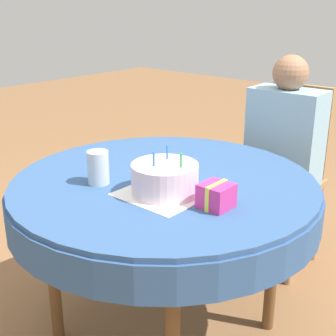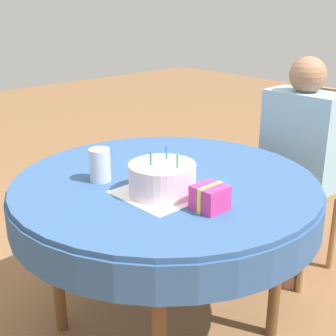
{
  "view_description": "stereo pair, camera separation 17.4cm",
  "coord_description": "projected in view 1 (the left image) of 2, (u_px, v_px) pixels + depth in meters",
  "views": [
    {
      "loc": [
        1.13,
        -1.26,
        1.38
      ],
      "look_at": [
        0.05,
        -0.03,
        0.79
      ],
      "focal_mm": 50.0,
      "sensor_mm": 36.0,
      "label": 1
    },
    {
      "loc": [
        1.25,
        -1.14,
        1.38
      ],
      "look_at": [
        0.05,
        -0.03,
        0.79
      ],
      "focal_mm": 50.0,
      "sensor_mm": 36.0,
      "label": 2
    }
  ],
  "objects": [
    {
      "name": "dining_table",
      "position": [
        164.0,
        199.0,
        1.84
      ],
      "size": [
        1.2,
        1.2,
        0.72
      ],
      "color": "#335689",
      "rests_on": "ground_plane"
    },
    {
      "name": "drinking_glass",
      "position": [
        98.0,
        167.0,
        1.75
      ],
      "size": [
        0.08,
        0.08,
        0.13
      ],
      "color": "silver",
      "rests_on": "dining_table"
    },
    {
      "name": "gift_box",
      "position": [
        216.0,
        196.0,
        1.56
      ],
      "size": [
        0.1,
        0.11,
        0.09
      ],
      "color": "#D13384",
      "rests_on": "dining_table"
    },
    {
      "name": "ground_plane",
      "position": [
        164.0,
        331.0,
        2.06
      ],
      "size": [
        12.0,
        12.0,
        0.0
      ],
      "primitive_type": "plane",
      "color": "#8C603D"
    },
    {
      "name": "napkin",
      "position": [
        165.0,
        193.0,
        1.68
      ],
      "size": [
        0.29,
        0.29,
        0.0
      ],
      "color": "white",
      "rests_on": "dining_table"
    },
    {
      "name": "chair",
      "position": [
        287.0,
        170.0,
        2.48
      ],
      "size": [
        0.38,
        0.38,
        0.96
      ],
      "rotation": [
        0.0,
        0.0,
        0.03
      ],
      "color": "#A37A4C",
      "rests_on": "ground_plane"
    },
    {
      "name": "birthday_cake",
      "position": [
        165.0,
        178.0,
        1.67
      ],
      "size": [
        0.24,
        0.24,
        0.16
      ],
      "color": "silver",
      "rests_on": "dining_table"
    },
    {
      "name": "person",
      "position": [
        282.0,
        146.0,
        2.36
      ],
      "size": [
        0.37,
        0.3,
        1.13
      ],
      "rotation": [
        0.0,
        0.0,
        0.03
      ],
      "color": "#9E7051",
      "rests_on": "ground_plane"
    }
  ]
}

